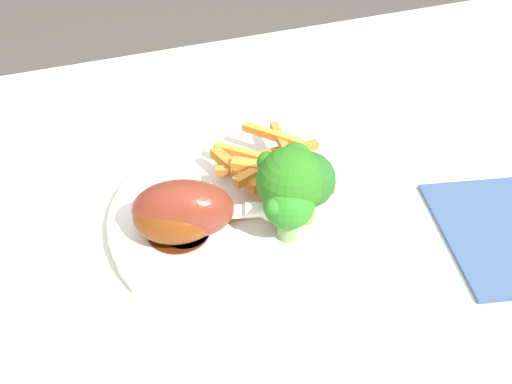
# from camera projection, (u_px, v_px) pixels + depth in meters

# --- Properties ---
(dining_table) EXTENTS (1.18, 0.67, 0.75)m
(dining_table) POSITION_uv_depth(u_px,v_px,m) (191.00, 315.00, 0.60)
(dining_table) COLOR silver
(dining_table) RESTS_ON ground_plane
(dinner_plate) EXTENTS (0.26, 0.26, 0.01)m
(dinner_plate) POSITION_uv_depth(u_px,v_px,m) (256.00, 214.00, 0.53)
(dinner_plate) COLOR white
(dinner_plate) RESTS_ON dining_table
(broccoli_floret_front) EXTENTS (0.05, 0.05, 0.07)m
(broccoli_floret_front) POSITION_uv_depth(u_px,v_px,m) (305.00, 182.00, 0.49)
(broccoli_floret_front) COLOR #83A249
(broccoli_floret_front) RESTS_ON dinner_plate
(broccoli_floret_middle) EXTENTS (0.05, 0.04, 0.06)m
(broccoli_floret_middle) POSITION_uv_depth(u_px,v_px,m) (290.00, 205.00, 0.48)
(broccoli_floret_middle) COLOR #7FA95C
(broccoli_floret_middle) RESTS_ON dinner_plate
(broccoli_floret_back) EXTENTS (0.06, 0.06, 0.08)m
(broccoli_floret_back) POSITION_uv_depth(u_px,v_px,m) (291.00, 181.00, 0.48)
(broccoli_floret_back) COLOR #90A348
(broccoli_floret_back) RESTS_ON dinner_plate
(carrot_fries_pile) EXTENTS (0.11, 0.10, 0.03)m
(carrot_fries_pile) POSITION_uv_depth(u_px,v_px,m) (267.00, 167.00, 0.54)
(carrot_fries_pile) COLOR orange
(carrot_fries_pile) RESTS_ON dinner_plate
(chicken_drumstick_near) EXTENTS (0.13, 0.07, 0.04)m
(chicken_drumstick_near) POSITION_uv_depth(u_px,v_px,m) (182.00, 214.00, 0.49)
(chicken_drumstick_near) COLOR #541E09
(chicken_drumstick_near) RESTS_ON dinner_plate
(chicken_drumstick_far) EXTENTS (0.14, 0.07, 0.05)m
(chicken_drumstick_far) POSITION_uv_depth(u_px,v_px,m) (195.00, 208.00, 0.49)
(chicken_drumstick_far) COLOR #571A11
(chicken_drumstick_far) RESTS_ON dinner_plate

